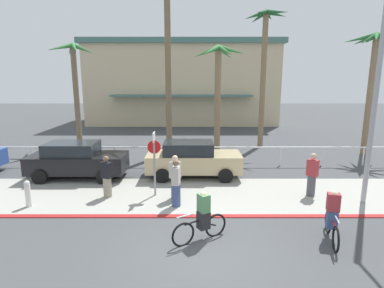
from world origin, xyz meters
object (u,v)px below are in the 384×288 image
(streetlight_curb, at_px, (380,88))
(palm_tree_2, at_px, (167,37))
(bollard_1, at_px, (27,194))
(pedestrian_3, at_px, (106,178))
(palm_tree_5, at_px, (374,61))
(pedestrian_1, at_px, (311,176))
(palm_tree_4, at_px, (264,52))
(palm_tree_3, at_px, (217,75))
(cyclist_red_1, at_px, (332,217))
(stop_sign_bike_lane, at_px, (154,155))
(pedestrian_2, at_px, (175,179))
(cyclist_black_0, at_px, (201,218))
(palm_tree_1, at_px, (73,72))
(pedestrian_0, at_px, (175,185))
(car_tan_2, at_px, (192,159))
(car_black_1, at_px, (76,160))

(streetlight_curb, bearing_deg, palm_tree_2, 134.02)
(bollard_1, height_order, pedestrian_3, pedestrian_3)
(palm_tree_5, distance_m, pedestrian_1, 10.32)
(palm_tree_4, relative_size, pedestrian_3, 5.28)
(palm_tree_3, height_order, cyclist_red_1, palm_tree_3)
(palm_tree_4, xyz_separation_m, pedestrian_1, (0.04, -9.19, -5.42))
(palm_tree_5, bearing_deg, streetlight_curb, -117.80)
(palm_tree_5, bearing_deg, stop_sign_bike_lane, -150.12)
(palm_tree_2, xyz_separation_m, palm_tree_4, (6.06, 1.96, -0.66))
(streetlight_curb, distance_m, palm_tree_5, 9.02)
(pedestrian_2, bearing_deg, pedestrian_1, 2.72)
(palm_tree_5, height_order, cyclist_black_0, palm_tree_5)
(pedestrian_1, height_order, pedestrian_3, pedestrian_1)
(palm_tree_1, bearing_deg, palm_tree_5, -6.77)
(palm_tree_1, distance_m, pedestrian_0, 13.13)
(stop_sign_bike_lane, distance_m, palm_tree_2, 8.87)
(palm_tree_2, distance_m, pedestrian_0, 10.28)
(car_tan_2, bearing_deg, bollard_1, -149.21)
(cyclist_black_0, distance_m, pedestrian_1, 5.60)
(cyclist_black_0, distance_m, pedestrian_3, 4.90)
(palm_tree_3, distance_m, cyclist_black_0, 10.73)
(stop_sign_bike_lane, height_order, cyclist_black_0, stop_sign_bike_lane)
(palm_tree_3, relative_size, palm_tree_5, 0.90)
(palm_tree_5, xyz_separation_m, pedestrian_3, (-13.93, -7.12, -4.79))
(palm_tree_1, distance_m, pedestrian_3, 11.11)
(palm_tree_3, bearing_deg, stop_sign_bike_lane, -114.80)
(palm_tree_3, relative_size, cyclist_black_0, 4.02)
(car_black_1, relative_size, cyclist_black_0, 2.75)
(palm_tree_2, distance_m, pedestrian_1, 11.25)
(pedestrian_0, bearing_deg, cyclist_black_0, -70.24)
(car_tan_2, relative_size, pedestrian_1, 2.52)
(palm_tree_3, bearing_deg, pedestrian_1, -63.26)
(pedestrian_1, xyz_separation_m, pedestrian_3, (-8.03, -0.12, -0.04))
(palm_tree_4, distance_m, palm_tree_5, 6.37)
(palm_tree_1, bearing_deg, car_tan_2, -40.84)
(palm_tree_2, bearing_deg, stop_sign_bike_lane, -90.62)
(bollard_1, distance_m, palm_tree_3, 11.35)
(palm_tree_4, height_order, pedestrian_2, palm_tree_4)
(stop_sign_bike_lane, distance_m, car_black_1, 4.57)
(palm_tree_1, xyz_separation_m, palm_tree_3, (9.18, -2.75, -0.24))
(bollard_1, relative_size, palm_tree_4, 0.11)
(palm_tree_3, xyz_separation_m, pedestrian_2, (-2.12, -6.68, -3.94))
(palm_tree_2, relative_size, palm_tree_5, 1.38)
(pedestrian_0, xyz_separation_m, pedestrian_2, (-0.07, 0.77, -0.02))
(bollard_1, xyz_separation_m, palm_tree_4, (10.61, 10.26, 5.72))
(stop_sign_bike_lane, distance_m, palm_tree_3, 7.65)
(cyclist_red_1, bearing_deg, pedestrian_2, 146.01)
(car_black_1, bearing_deg, car_tan_2, 1.78)
(palm_tree_1, xyz_separation_m, pedestrian_3, (4.40, -9.30, -4.21))
(palm_tree_4, bearing_deg, cyclist_red_1, -92.92)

